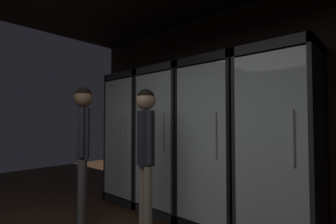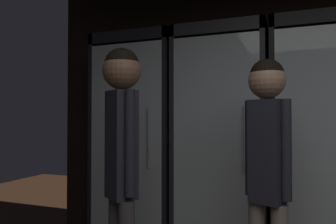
# 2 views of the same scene
# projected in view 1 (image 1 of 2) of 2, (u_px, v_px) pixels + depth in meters

# --- Properties ---
(wall_back) EXTENTS (6.00, 0.06, 2.80)m
(wall_back) POSITION_uv_depth(u_px,v_px,m) (251.00, 112.00, 3.18)
(wall_back) COLOR black
(wall_back) RESTS_ON ground
(cooler_far_left) EXTENTS (0.76, 0.64, 2.07)m
(cooler_far_left) POSITION_uv_depth(u_px,v_px,m) (135.00, 138.00, 4.21)
(cooler_far_left) COLOR black
(cooler_far_left) RESTS_ON ground
(cooler_left) EXTENTS (0.76, 0.64, 2.07)m
(cooler_left) POSITION_uv_depth(u_px,v_px,m) (170.00, 140.00, 3.68)
(cooler_left) COLOR #2B2B30
(cooler_left) RESTS_ON ground
(cooler_center) EXTENTS (0.76, 0.64, 2.07)m
(cooler_center) POSITION_uv_depth(u_px,v_px,m) (216.00, 143.00, 3.15)
(cooler_center) COLOR black
(cooler_center) RESTS_ON ground
(cooler_right) EXTENTS (0.76, 0.64, 2.07)m
(cooler_right) POSITION_uv_depth(u_px,v_px,m) (281.00, 147.00, 2.63)
(cooler_right) COLOR #2B2B30
(cooler_right) RESTS_ON ground
(shopper_near) EXTENTS (0.23, 0.23, 1.71)m
(shopper_near) POSITION_uv_depth(u_px,v_px,m) (83.00, 135.00, 3.07)
(shopper_near) COLOR #4C4C4C
(shopper_near) RESTS_ON ground
(shopper_far) EXTENTS (0.27, 0.22, 1.65)m
(shopper_far) POSITION_uv_depth(u_px,v_px,m) (146.00, 142.00, 2.76)
(shopper_far) COLOR gray
(shopper_far) RESTS_ON ground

